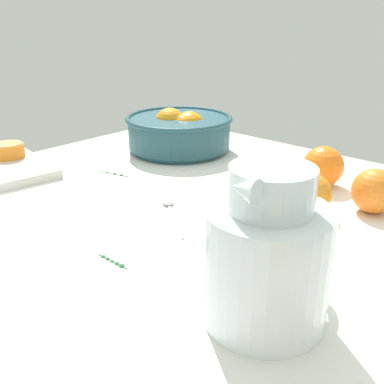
% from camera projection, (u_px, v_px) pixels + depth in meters
% --- Properties ---
extents(ground_plane, '(1.15, 1.03, 0.03)m').
position_uv_depth(ground_plane, '(197.00, 217.00, 0.85)').
color(ground_plane, white).
extents(fruit_bowl, '(0.28, 0.28, 0.11)m').
position_uv_depth(fruit_bowl, '(179.00, 131.00, 1.19)').
color(fruit_bowl, '#234C56').
rests_on(fruit_bowl, ground_plane).
extents(juice_pitcher, '(0.15, 0.19, 0.20)m').
position_uv_depth(juice_pitcher, '(267.00, 265.00, 0.52)').
color(juice_pitcher, white).
rests_on(juice_pitcher, ground_plane).
extents(orange_half_0, '(0.07, 0.07, 0.03)m').
position_uv_depth(orange_half_0, '(9.00, 150.00, 1.08)').
color(orange_half_0, orange).
rests_on(orange_half_0, cutting_board).
extents(loose_orange_0, '(0.08, 0.08, 0.08)m').
position_uv_depth(loose_orange_0, '(375.00, 191.00, 0.83)').
color(loose_orange_0, orange).
rests_on(loose_orange_0, ground_plane).
extents(loose_orange_1, '(0.08, 0.08, 0.08)m').
position_uv_depth(loose_orange_1, '(311.00, 194.00, 0.82)').
color(loose_orange_1, orange).
rests_on(loose_orange_1, ground_plane).
extents(loose_orange_2, '(0.09, 0.09, 0.09)m').
position_uv_depth(loose_orange_2, '(323.00, 166.00, 0.95)').
color(loose_orange_2, orange).
rests_on(loose_orange_2, ground_plane).
extents(spoon, '(0.14, 0.11, 0.01)m').
position_uv_depth(spoon, '(171.00, 210.00, 0.84)').
color(spoon, silver).
rests_on(spoon, ground_plane).
extents(herb_sprig_0, '(0.06, 0.01, 0.01)m').
position_uv_depth(herb_sprig_0, '(114.00, 261.00, 0.67)').
color(herb_sprig_0, '#3C7D47').
rests_on(herb_sprig_0, ground_plane).
extents(herb_sprig_1, '(0.08, 0.02, 0.01)m').
position_uv_depth(herb_sprig_1, '(115.00, 173.00, 1.03)').
color(herb_sprig_1, '#3E703D').
rests_on(herb_sprig_1, ground_plane).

